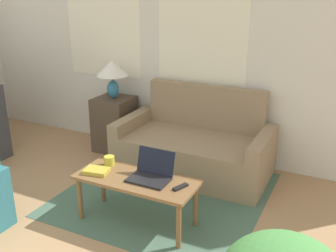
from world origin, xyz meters
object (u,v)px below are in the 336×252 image
(couch, at_px, (195,148))
(cup_navy, at_px, (109,161))
(tv_remote, at_px, (180,187))
(coffee_table, at_px, (136,184))
(table_lamp, at_px, (112,71))
(laptop, at_px, (151,173))
(book_red, at_px, (97,171))

(couch, xyz_separation_m, cup_navy, (-0.41, -1.11, 0.21))
(tv_remote, bearing_deg, cup_navy, 171.96)
(coffee_table, bearing_deg, table_lamp, 129.79)
(table_lamp, bearing_deg, couch, -5.93)
(table_lamp, relative_size, laptop, 1.35)
(table_lamp, height_order, cup_navy, table_lamp)
(couch, relative_size, book_red, 7.08)
(book_red, bearing_deg, coffee_table, 10.26)
(book_red, relative_size, tv_remote, 1.54)
(couch, bearing_deg, book_red, -108.16)
(table_lamp, xyz_separation_m, tv_remote, (1.55, -1.34, -0.58))
(coffee_table, distance_m, laptop, 0.17)
(cup_navy, xyz_separation_m, book_red, (-0.01, -0.19, -0.03))
(couch, xyz_separation_m, book_red, (-0.42, -1.29, 0.19))
(couch, xyz_separation_m, table_lamp, (-1.18, 0.12, 0.76))
(couch, xyz_separation_m, laptop, (0.07, -1.18, 0.22))
(laptop, bearing_deg, tv_remote, -8.38)
(couch, bearing_deg, laptop, -86.57)
(coffee_table, bearing_deg, book_red, -169.74)
(coffee_table, distance_m, tv_remote, 0.43)
(tv_remote, bearing_deg, coffee_table, -179.02)
(couch, relative_size, tv_remote, 10.94)
(tv_remote, bearing_deg, table_lamp, 139.08)
(laptop, bearing_deg, book_red, -166.50)
(cup_navy, bearing_deg, book_red, -93.71)
(laptop, distance_m, cup_navy, 0.49)
(couch, height_order, laptop, couch)
(book_red, xyz_separation_m, tv_remote, (0.80, 0.07, -0.01))
(laptop, height_order, tv_remote, laptop)
(table_lamp, xyz_separation_m, cup_navy, (0.76, -1.23, -0.55))
(table_lamp, relative_size, book_red, 1.99)
(couch, relative_size, table_lamp, 3.56)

